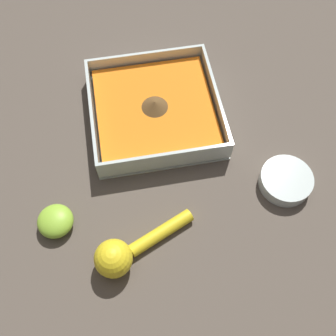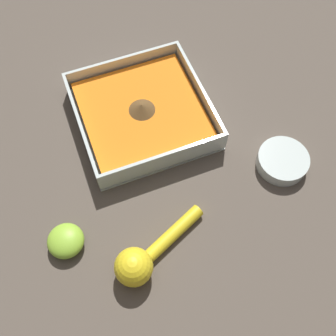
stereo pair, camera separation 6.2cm
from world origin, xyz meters
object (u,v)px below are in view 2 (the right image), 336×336
spice_bowl (282,161)px  lemon_squeezer (142,260)px  square_dish (142,114)px  lemon_half (66,241)px

spice_bowl → lemon_squeezer: (-0.30, -0.08, 0.01)m
spice_bowl → square_dish: bearing=137.5°
spice_bowl → lemon_squeezer: 0.31m
square_dish → lemon_squeezer: size_ratio=1.43×
lemon_squeezer → lemon_half: 0.13m
square_dish → lemon_half: (-0.20, -0.19, -0.00)m
square_dish → spice_bowl: bearing=-42.5°
square_dish → lemon_half: 0.28m
square_dish → lemon_squeezer: (-0.09, -0.27, 0.01)m
spice_bowl → lemon_half: (-0.41, -0.01, 0.00)m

